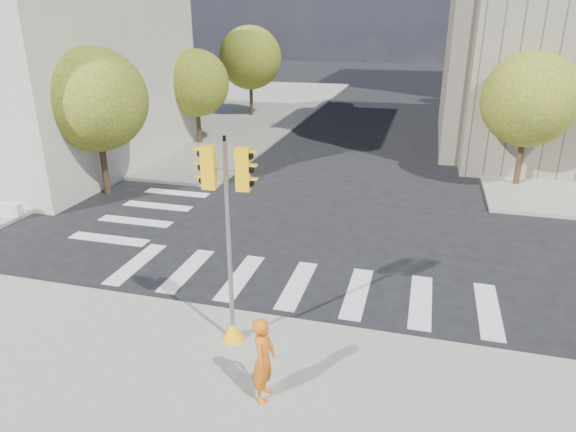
% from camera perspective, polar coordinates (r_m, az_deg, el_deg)
% --- Properties ---
extents(ground, '(160.00, 160.00, 0.00)m').
position_cam_1_polar(ground, '(17.19, 3.00, -4.60)').
color(ground, black).
rests_on(ground, ground).
extents(sidewalk_far_left, '(28.00, 40.00, 0.15)m').
position_cam_1_polar(sidewalk_far_left, '(47.81, -14.30, 11.69)').
color(sidewalk_far_left, gray).
rests_on(sidewalk_far_left, ground).
extents(tree_lw_near, '(4.40, 4.40, 6.41)m').
position_cam_1_polar(tree_lw_near, '(23.76, -20.61, 11.99)').
color(tree_lw_near, '#382616').
rests_on(tree_lw_near, ground).
extents(tree_lw_mid, '(4.00, 4.00, 5.77)m').
position_cam_1_polar(tree_lw_mid, '(32.41, -10.18, 14.33)').
color(tree_lw_mid, '#382616').
rests_on(tree_lw_mid, ground).
extents(tree_lw_far, '(4.80, 4.80, 6.95)m').
position_cam_1_polar(tree_lw_far, '(41.57, -4.22, 17.12)').
color(tree_lw_far, '#382616').
rests_on(tree_lw_far, ground).
extents(tree_re_near, '(4.20, 4.20, 6.16)m').
position_cam_1_polar(tree_re_near, '(25.74, 25.27, 11.61)').
color(tree_re_near, '#382616').
rests_on(tree_re_near, ground).
extents(tree_re_mid, '(4.60, 4.60, 6.66)m').
position_cam_1_polar(tree_re_mid, '(37.52, 22.57, 14.91)').
color(tree_re_mid, '#382616').
rests_on(tree_re_mid, ground).
extents(tree_re_far, '(4.00, 4.00, 5.88)m').
position_cam_1_polar(tree_re_far, '(49.46, 21.01, 15.71)').
color(tree_re_far, '#382616').
rests_on(tree_re_far, ground).
extents(lamp_near, '(0.35, 0.18, 8.11)m').
position_cam_1_polar(lamp_near, '(29.68, 25.24, 13.69)').
color(lamp_near, black).
rests_on(lamp_near, sidewalk_far_right).
extents(lamp_far, '(0.35, 0.18, 8.11)m').
position_cam_1_polar(lamp_far, '(43.50, 22.45, 15.89)').
color(lamp_far, black).
rests_on(lamp_far, sidewalk_far_right).
extents(traffic_signal, '(1.08, 0.56, 5.02)m').
position_cam_1_polar(traffic_signal, '(11.85, -6.49, -4.84)').
color(traffic_signal, yellow).
rests_on(traffic_signal, sidewalk_near).
extents(photographer, '(0.44, 0.68, 1.85)m').
position_cam_1_polar(photographer, '(10.69, -2.72, -15.64)').
color(photographer, orange).
rests_on(photographer, sidewalk_near).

